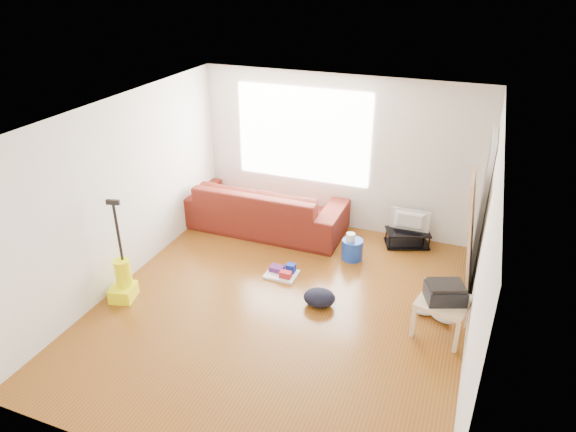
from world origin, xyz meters
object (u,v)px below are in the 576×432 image
at_px(cleaning_tray, 283,272).
at_px(backpack, 319,305).
at_px(side_table, 443,305).
at_px(tv_stand, 407,238).
at_px(sofa, 264,228).
at_px(vacuum, 123,281).
at_px(bucket, 352,258).

xyz_separation_m(cleaning_tray, backpack, (0.70, -0.48, -0.05)).
xyz_separation_m(side_table, cleaning_tray, (-2.20, 0.46, -0.34)).
distance_m(tv_stand, backpack, 2.13).
relative_size(tv_stand, side_table, 1.13).
distance_m(side_table, cleaning_tray, 2.28).
bearing_deg(sofa, vacuum, 69.45).
bearing_deg(vacuum, sofa, 55.24).
bearing_deg(cleaning_tray, backpack, -34.43).
distance_m(tv_stand, cleaning_tray, 2.11).
relative_size(tv_stand, backpack, 1.81).
height_order(cleaning_tray, backpack, cleaning_tray).
bearing_deg(cleaning_tray, side_table, -11.84).
distance_m(bucket, vacuum, 3.26).
xyz_separation_m(sofa, vacuum, (-0.92, -2.46, 0.26)).
relative_size(backpack, vacuum, 0.30).
height_order(cleaning_tray, vacuum, vacuum).
bearing_deg(vacuum, bucket, 24.52).
relative_size(sofa, bucket, 8.59).
xyz_separation_m(sofa, backpack, (1.52, -1.70, 0.00)).
xyz_separation_m(bucket, vacuum, (-2.54, -2.04, 0.26)).
bearing_deg(cleaning_tray, sofa, 124.05).
bearing_deg(cleaning_tray, tv_stand, 45.00).
distance_m(sofa, tv_stand, 2.33).
height_order(bucket, vacuum, vacuum).
bearing_deg(backpack, sofa, 122.81).
xyz_separation_m(side_table, backpack, (-1.51, -0.02, -0.38)).
bearing_deg(backpack, tv_stand, 59.02).
distance_m(side_table, bucket, 1.93).
xyz_separation_m(sofa, tv_stand, (2.31, 0.27, 0.13)).
relative_size(cleaning_tray, vacuum, 0.32).
xyz_separation_m(sofa, bucket, (1.62, -0.42, 0.00)).
bearing_deg(vacuum, backpack, 3.04).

